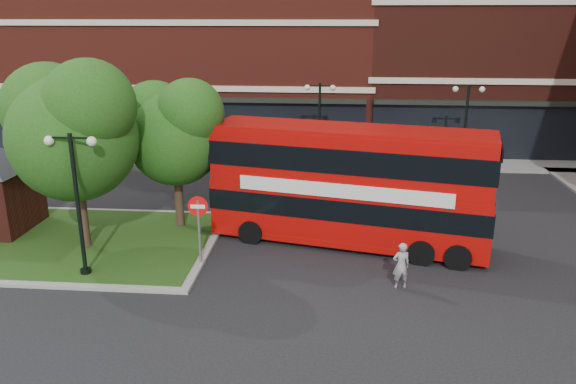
# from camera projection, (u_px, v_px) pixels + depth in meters

# --- Properties ---
(ground) EXTENTS (120.00, 120.00, 0.00)m
(ground) POSITION_uv_depth(u_px,v_px,m) (244.00, 286.00, 18.60)
(ground) COLOR black
(ground) RESTS_ON ground
(pavement_far) EXTENTS (44.00, 3.00, 0.12)m
(pavement_far) POSITION_uv_depth(u_px,v_px,m) (287.00, 161.00, 34.25)
(pavement_far) COLOR slate
(pavement_far) RESTS_ON ground
(terrace_far_left) EXTENTS (26.00, 12.00, 14.00)m
(terrace_far_left) POSITION_uv_depth(u_px,v_px,m) (184.00, 38.00, 39.92)
(terrace_far_left) COLOR maroon
(terrace_far_left) RESTS_ON ground
(terrace_far_right) EXTENTS (18.00, 12.00, 16.00)m
(terrace_far_right) POSITION_uv_depth(u_px,v_px,m) (503.00, 24.00, 37.86)
(terrace_far_right) COLOR #471911
(terrace_far_right) RESTS_ON ground
(traffic_island) EXTENTS (12.60, 7.60, 0.15)m
(traffic_island) POSITION_uv_depth(u_px,v_px,m) (55.00, 241.00, 22.07)
(traffic_island) COLOR gray
(traffic_island) RESTS_ON ground
(tree_island_west) EXTENTS (5.40, 4.71, 7.21)m
(tree_island_west) POSITION_uv_depth(u_px,v_px,m) (71.00, 125.00, 20.13)
(tree_island_west) COLOR #2D2116
(tree_island_west) RESTS_ON ground
(tree_island_east) EXTENTS (4.46, 3.90, 6.29)m
(tree_island_east) POSITION_uv_depth(u_px,v_px,m) (173.00, 128.00, 22.41)
(tree_island_east) COLOR #2D2116
(tree_island_east) RESTS_ON ground
(lamp_island) EXTENTS (1.72, 0.36, 5.00)m
(lamp_island) POSITION_uv_depth(u_px,v_px,m) (77.00, 198.00, 18.38)
(lamp_island) COLOR black
(lamp_island) RESTS_ON ground
(lamp_far_left) EXTENTS (1.72, 0.36, 5.00)m
(lamp_far_left) POSITION_uv_depth(u_px,v_px,m) (319.00, 122.00, 31.36)
(lamp_far_left) COLOR black
(lamp_far_left) RESTS_ON ground
(lamp_far_right) EXTENTS (1.72, 0.36, 5.00)m
(lamp_far_right) POSITION_uv_depth(u_px,v_px,m) (465.00, 125.00, 30.72)
(lamp_far_right) COLOR black
(lamp_far_right) RESTS_ON ground
(bus) EXTENTS (10.81, 4.69, 4.03)m
(bus) POSITION_uv_depth(u_px,v_px,m) (349.00, 178.00, 21.32)
(bus) COLOR #A90906
(bus) RESTS_ON ground
(woman) EXTENTS (0.64, 0.48, 1.58)m
(woman) POSITION_uv_depth(u_px,v_px,m) (401.00, 265.00, 18.24)
(woman) COLOR gray
(woman) RESTS_ON ground
(car_silver) EXTENTS (3.87, 1.94, 1.26)m
(car_silver) POSITION_uv_depth(u_px,v_px,m) (265.00, 153.00, 33.71)
(car_silver) COLOR #B2B4B9
(car_silver) RESTS_ON ground
(car_white) EXTENTS (4.04, 1.84, 1.29)m
(car_white) POSITION_uv_depth(u_px,v_px,m) (435.00, 163.00, 31.49)
(car_white) COLOR silver
(car_white) RESTS_ON ground
(no_entry_sign) EXTENTS (0.72, 0.09, 2.59)m
(no_entry_sign) POSITION_uv_depth(u_px,v_px,m) (198.00, 217.00, 19.56)
(no_entry_sign) COLOR slate
(no_entry_sign) RESTS_ON ground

